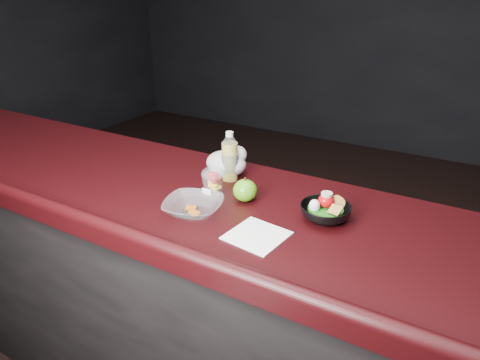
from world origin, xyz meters
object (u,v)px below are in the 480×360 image
Objects in this scene: lemonade_bottle at (230,160)px; green_apple at (245,190)px; snack_bowl at (325,211)px; fruit_cup at (213,182)px; takeout_bowl at (194,207)px.

lemonade_bottle is 0.19m from green_apple.
fruit_cup is at bearing -172.58° from snack_bowl.
snack_bowl is at bearing -15.05° from lemonade_bottle.
takeout_bowl is (-0.10, -0.16, -0.02)m from green_apple.
snack_bowl is 0.70× the size of takeout_bowl.
green_apple is at bearing -177.19° from snack_bowl.
takeout_bowl is at bearing -155.12° from snack_bowl.
green_apple is 0.52× the size of snack_bowl.
lemonade_bottle is 1.66× the size of fruit_cup.
lemonade_bottle reaches higher than fruit_cup.
fruit_cup is 0.12m from green_apple.
lemonade_bottle is 0.80× the size of takeout_bowl.
lemonade_bottle is at bearing 101.05° from fruit_cup.
fruit_cup is at bearing -160.97° from green_apple.
fruit_cup reaches higher than snack_bowl.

